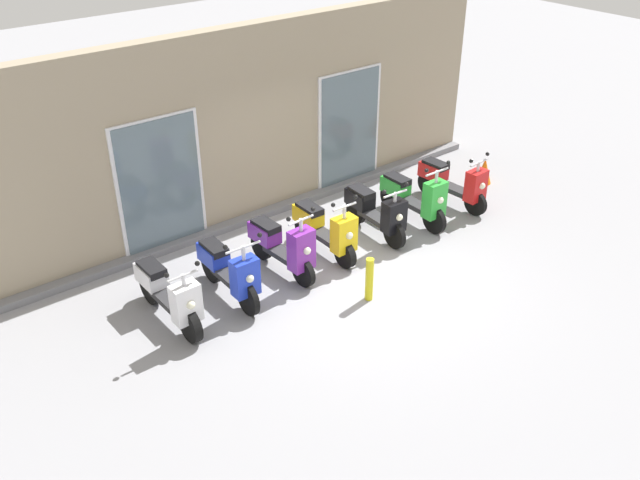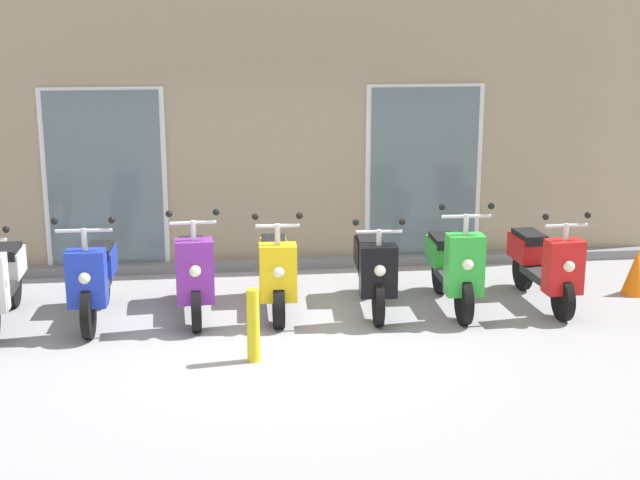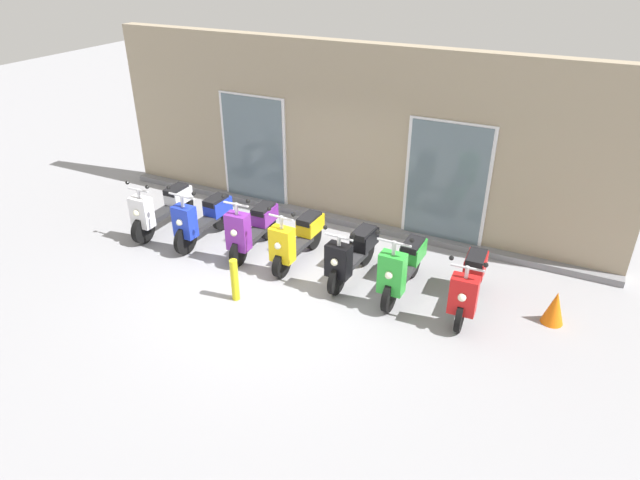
# 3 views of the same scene
# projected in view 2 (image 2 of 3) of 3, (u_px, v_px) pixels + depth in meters

# --- Properties ---
(ground_plane) EXTENTS (40.00, 40.00, 0.00)m
(ground_plane) POSITION_uv_depth(u_px,v_px,m) (285.00, 337.00, 9.26)
(ground_plane) COLOR #939399
(storefront_facade) EXTENTS (10.13, 0.50, 3.41)m
(storefront_facade) POSITION_uv_depth(u_px,v_px,m) (266.00, 137.00, 11.52)
(storefront_facade) COLOR gray
(storefront_facade) RESTS_ON ground_plane
(scooter_blue) EXTENTS (0.62, 1.60, 1.23)m
(scooter_blue) POSITION_uv_depth(u_px,v_px,m) (95.00, 277.00, 9.62)
(scooter_blue) COLOR black
(scooter_blue) RESTS_ON ground_plane
(scooter_purple) EXTENTS (0.53, 1.53, 1.26)m
(scooter_purple) POSITION_uv_depth(u_px,v_px,m) (193.00, 271.00, 9.79)
(scooter_purple) COLOR black
(scooter_purple) RESTS_ON ground_plane
(scooter_yellow) EXTENTS (0.52, 1.54, 1.21)m
(scooter_yellow) POSITION_uv_depth(u_px,v_px,m) (276.00, 271.00, 9.94)
(scooter_yellow) COLOR black
(scooter_yellow) RESTS_ON ground_plane
(scooter_black) EXTENTS (0.54, 1.55, 1.13)m
(scooter_black) POSITION_uv_depth(u_px,v_px,m) (373.00, 268.00, 10.00)
(scooter_black) COLOR black
(scooter_black) RESTS_ON ground_plane
(scooter_green) EXTENTS (0.58, 1.60, 1.28)m
(scooter_green) POSITION_uv_depth(u_px,v_px,m) (453.00, 265.00, 10.04)
(scooter_green) COLOR black
(scooter_green) RESTS_ON ground_plane
(scooter_red) EXTENTS (0.53, 1.59, 1.16)m
(scooter_red) POSITION_uv_depth(u_px,v_px,m) (544.00, 263.00, 10.17)
(scooter_red) COLOR black
(scooter_red) RESTS_ON ground_plane
(traffic_cone) EXTENTS (0.32, 0.32, 0.52)m
(traffic_cone) POSITION_uv_depth(u_px,v_px,m) (636.00, 272.00, 10.60)
(traffic_cone) COLOR orange
(traffic_cone) RESTS_ON ground_plane
(curb_bollard) EXTENTS (0.12, 0.12, 0.70)m
(curb_bollard) POSITION_uv_depth(u_px,v_px,m) (253.00, 325.00, 8.56)
(curb_bollard) COLOR yellow
(curb_bollard) RESTS_ON ground_plane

